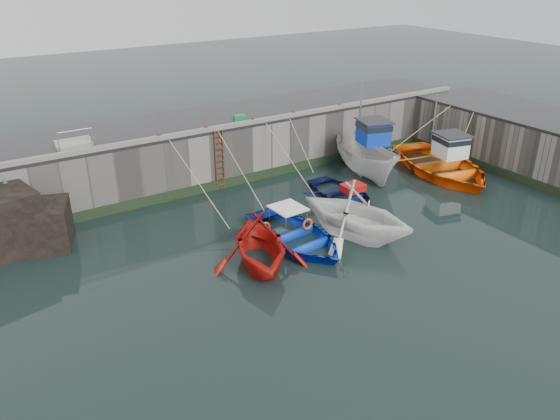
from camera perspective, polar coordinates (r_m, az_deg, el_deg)
ground at (r=22.64m, az=10.04°, el=-4.98°), size 120.00×120.00×0.00m
quay_back at (r=31.46m, az=-5.19°, el=7.03°), size 30.00×5.00×3.00m
quay_right at (r=34.15m, az=25.80°, el=6.06°), size 5.00×15.00×3.00m
road_back at (r=31.01m, az=-5.31°, el=9.81°), size 30.00×5.00×0.16m
road_right at (r=33.74m, az=26.30°, el=8.59°), size 5.00×15.00×0.16m
kerb_back at (r=28.97m, az=-3.12°, el=9.15°), size 30.00×0.30×0.20m
algae_back at (r=29.78m, az=-2.80°, el=3.49°), size 30.00×0.08×0.50m
algae_right at (r=32.48m, az=22.94°, el=3.34°), size 0.08×15.00×0.50m
ladder at (r=28.40m, az=-6.32°, el=5.16°), size 0.51×0.08×3.20m
boat_near_white at (r=21.92m, az=-2.15°, el=-5.66°), size 5.37×5.76×2.46m
boat_near_white_rope at (r=25.98m, az=-7.98°, el=-0.71°), size 0.04×5.92×3.10m
boat_near_blue at (r=23.49m, az=1.54°, el=-3.40°), size 4.30×5.82×1.16m
boat_near_blue_rope at (r=27.16m, az=-4.13°, el=0.67°), size 0.04×5.26×3.10m
boat_near_blacktrim at (r=24.26m, az=7.78°, el=-2.66°), size 6.11×6.56×2.81m
boat_near_blacktrim_rope at (r=28.01m, az=0.92°, el=1.52°), size 0.04×6.06×3.10m
boat_near_navy at (r=28.05m, az=6.48°, el=1.39°), size 3.17×4.44×0.92m
boat_near_navy_rope at (r=30.55m, az=2.47°, el=3.56°), size 0.04×3.18×3.10m
boat_far_white at (r=30.82m, az=9.09°, el=5.45°), size 3.89×6.48×5.35m
boat_far_orange at (r=32.04m, az=16.54°, el=4.53°), size 7.07×8.63×4.56m
fish_crate at (r=29.70m, az=-4.26°, el=9.61°), size 0.70×0.59×0.29m
railing at (r=26.99m, az=-20.77°, el=6.56°), size 1.60×1.05×1.00m
bollard_a at (r=27.04m, az=-12.53°, el=7.51°), size 0.18×0.18×0.28m
bollard_b at (r=27.95m, az=-7.72°, el=8.45°), size 0.18×0.18×0.28m
bollard_c at (r=29.14m, az=-2.87°, el=9.33°), size 0.18×0.18×0.28m
bollard_d at (r=30.47m, az=1.42°, el=10.06°), size 0.18×0.18×0.28m
bollard_e at (r=32.32m, az=6.22°, el=10.80°), size 0.18×0.18×0.28m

